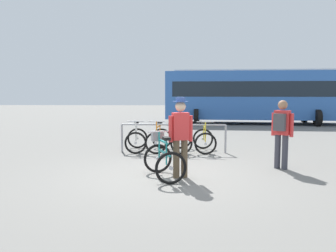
{
  "coord_description": "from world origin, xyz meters",
  "views": [
    {
      "loc": [
        0.27,
        -7.24,
        1.83
      ],
      "look_at": [
        -0.04,
        1.03,
        1.0
      ],
      "focal_mm": 36.17,
      "sensor_mm": 36.0,
      "label": 1
    }
  ],
  "objects": [
    {
      "name": "racked_bike_white",
      "position": [
        -1.1,
        3.15,
        0.37
      ],
      "size": [
        0.74,
        1.15,
        0.97
      ],
      "color": "black",
      "rests_on": "ground"
    },
    {
      "name": "bike_rack_rail",
      "position": [
        0.05,
        2.93,
        0.66
      ],
      "size": [
        3.21,
        0.15,
        0.88
      ],
      "color": "#99999E",
      "rests_on": "ground"
    },
    {
      "name": "bus_distant",
      "position": [
        4.47,
        12.6,
        1.74
      ],
      "size": [
        10.15,
        3.88,
        3.08
      ],
      "color": "#3366B7",
      "rests_on": "ground"
    },
    {
      "name": "person_with_featured_bike",
      "position": [
        0.26,
        -0.11,
        0.95
      ],
      "size": [
        0.51,
        0.32,
        1.72
      ],
      "color": "brown",
      "rests_on": "ground"
    },
    {
      "name": "ground_plane",
      "position": [
        0.0,
        0.0,
        0.0
      ],
      "size": [
        80.0,
        80.0,
        0.0
      ],
      "primitive_type": "plane",
      "color": "slate"
    },
    {
      "name": "pedestrian_with_backpack",
      "position": [
        2.66,
        0.82,
        0.94
      ],
      "size": [
        0.47,
        0.46,
        1.64
      ],
      "color": "#383842",
      "rests_on": "ground"
    },
    {
      "name": "racked_bike_teal",
      "position": [
        0.3,
        3.11,
        0.37
      ],
      "size": [
        0.67,
        1.11,
        0.97
      ],
      "color": "black",
      "rests_on": "ground"
    },
    {
      "name": "featured_bicycle",
      "position": [
        -0.11,
        -0.09,
        0.45
      ],
      "size": [
        0.97,
        1.26,
        0.97
      ],
      "color": "black",
      "rests_on": "ground"
    },
    {
      "name": "racked_bike_orange",
      "position": [
        -0.4,
        3.13,
        0.37
      ],
      "size": [
        0.79,
        1.16,
        0.97
      ],
      "color": "black",
      "rests_on": "ground"
    },
    {
      "name": "racked_bike_yellow",
      "position": [
        1.0,
        3.09,
        0.37
      ],
      "size": [
        0.67,
        1.11,
        0.97
      ],
      "color": "black",
      "rests_on": "ground"
    }
  ]
}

